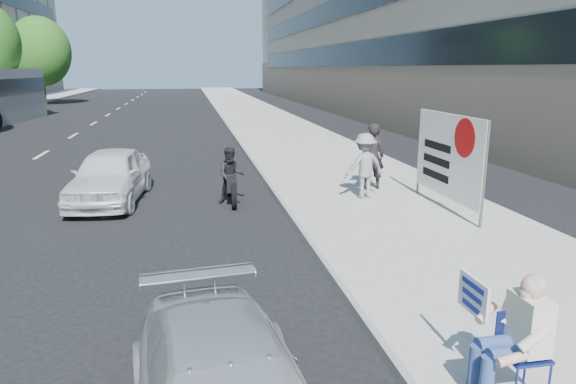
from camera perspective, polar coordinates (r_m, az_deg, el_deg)
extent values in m
plane|color=black|center=(8.27, -5.07, -10.32)|extent=(160.00, 160.00, 0.00)
cube|color=gray|center=(28.12, -1.20, 6.95)|extent=(5.00, 120.00, 0.15)
cylinder|color=#382616|center=(53.18, -25.47, 10.15)|extent=(0.30, 0.30, 2.62)
ellipsoid|color=#245316|center=(53.16, -25.87, 13.87)|extent=(5.40, 5.40, 6.21)
cylinder|color=navy|center=(5.91, 21.89, -17.72)|extent=(0.02, 0.02, 0.45)
cylinder|color=navy|center=(6.09, 24.87, -17.00)|extent=(0.02, 0.02, 0.45)
cube|color=navy|center=(5.76, 24.67, -16.12)|extent=(0.40, 0.40, 0.03)
cube|color=navy|center=(5.81, 23.76, -13.69)|extent=(0.40, 0.02, 0.40)
cylinder|color=navy|center=(5.53, 23.44, -16.26)|extent=(0.44, 0.17, 0.17)
cylinder|color=navy|center=(5.53, 21.22, -18.79)|extent=(0.14, 0.14, 0.46)
cylinder|color=navy|center=(5.67, 22.28, -15.36)|extent=(0.44, 0.17, 0.17)
cylinder|color=navy|center=(5.67, 20.11, -17.81)|extent=(0.14, 0.14, 0.46)
cube|color=beige|center=(5.61, 25.20, -12.99)|extent=(0.26, 0.42, 0.56)
sphere|color=tan|center=(5.46, 25.60, -9.50)|extent=(0.23, 0.23, 0.23)
ellipsoid|color=gray|center=(5.46, 25.80, -9.18)|extent=(0.22, 0.24, 0.19)
ellipsoid|color=gray|center=(5.44, 24.83, -10.30)|extent=(0.10, 0.14, 0.13)
cylinder|color=beige|center=(5.39, 25.62, -14.53)|extent=(0.30, 0.10, 0.25)
cylinder|color=tan|center=(5.36, 23.62, -16.64)|extent=(0.29, 0.09, 0.14)
cylinder|color=beige|center=(5.75, 23.11, -11.89)|extent=(0.26, 0.20, 0.32)
cylinder|color=tan|center=(5.83, 21.16, -12.43)|extent=(0.30, 0.21, 0.18)
cube|color=white|center=(5.86, 19.90, -10.80)|extent=(0.03, 0.55, 0.40)
imported|color=gray|center=(12.97, 8.48, 2.89)|extent=(1.15, 0.80, 1.63)
imported|color=black|center=(14.02, 9.34, 3.95)|extent=(0.72, 0.55, 1.77)
cylinder|color=#4C4C4C|center=(11.03, 21.00, 1.74)|extent=(0.06, 0.06, 2.20)
cylinder|color=#4C4C4C|center=(13.62, 14.42, 4.33)|extent=(0.06, 0.06, 2.20)
cube|color=white|center=(12.27, 17.34, 3.86)|extent=(0.04, 3.00, 1.90)
cylinder|color=#A50C0C|center=(11.58, 19.02, 5.70)|extent=(0.01, 0.84, 0.84)
cube|color=black|center=(12.67, 16.23, 4.92)|extent=(0.01, 1.30, 0.18)
cube|color=black|center=(12.73, 16.12, 3.37)|extent=(0.01, 1.30, 0.18)
cube|color=black|center=(12.79, 16.02, 1.82)|extent=(0.01, 1.30, 0.18)
imported|color=silver|center=(13.85, -19.17, 1.75)|extent=(1.98, 4.13, 1.36)
cylinder|color=black|center=(12.50, -6.03, -0.48)|extent=(0.15, 0.65, 0.64)
cylinder|color=black|center=(13.86, -6.54, 0.91)|extent=(0.15, 0.65, 0.64)
cube|color=black|center=(13.13, -6.32, 1.23)|extent=(0.31, 1.21, 0.35)
imported|color=black|center=(12.99, -6.30, 1.84)|extent=(0.72, 0.58, 1.42)
cube|color=black|center=(35.41, -28.72, 10.14)|extent=(1.26, 11.44, 1.00)
cylinder|color=black|center=(38.85, -26.94, 7.98)|extent=(0.35, 1.02, 1.00)
cylinder|color=black|center=(40.29, -26.37, 8.19)|extent=(0.35, 1.02, 1.00)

